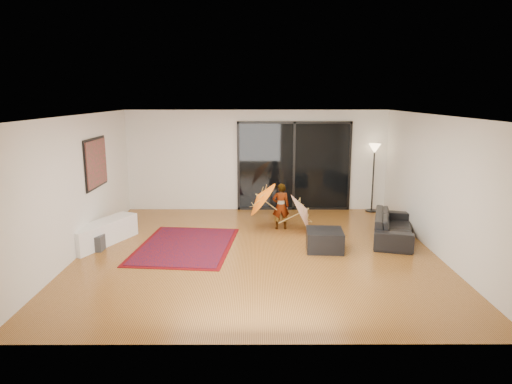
{
  "coord_description": "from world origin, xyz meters",
  "views": [
    {
      "loc": [
        -0.06,
        -8.7,
        3.06
      ],
      "look_at": [
        -0.03,
        0.57,
        1.1
      ],
      "focal_mm": 32.0,
      "sensor_mm": 36.0,
      "label": 1
    }
  ],
  "objects_px": {
    "media_console": "(103,233)",
    "child": "(281,206)",
    "sofa": "(393,226)",
    "ottoman": "(325,240)"
  },
  "relations": [
    {
      "from": "ottoman",
      "to": "sofa",
      "type": "bearing_deg",
      "value": 23.6
    },
    {
      "from": "sofa",
      "to": "child",
      "type": "bearing_deg",
      "value": 87.52
    },
    {
      "from": "ottoman",
      "to": "child",
      "type": "relative_size",
      "value": 0.66
    },
    {
      "from": "media_console",
      "to": "ottoman",
      "type": "distance_m",
      "value": 4.62
    },
    {
      "from": "media_console",
      "to": "child",
      "type": "relative_size",
      "value": 1.61
    },
    {
      "from": "media_console",
      "to": "child",
      "type": "height_order",
      "value": "child"
    },
    {
      "from": "media_console",
      "to": "sofa",
      "type": "distance_m",
      "value": 6.21
    },
    {
      "from": "child",
      "to": "media_console",
      "type": "bearing_deg",
      "value": 13.17
    },
    {
      "from": "media_console",
      "to": "sofa",
      "type": "relative_size",
      "value": 0.88
    },
    {
      "from": "ottoman",
      "to": "child",
      "type": "height_order",
      "value": "child"
    }
  ]
}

